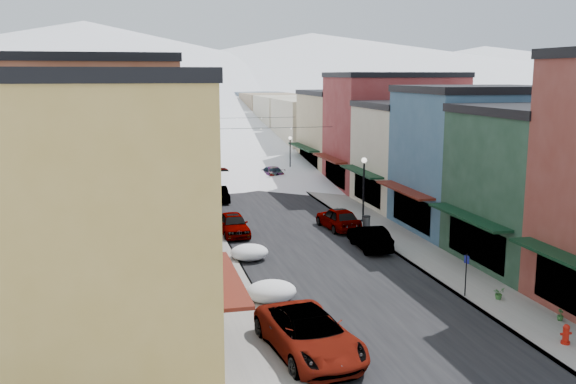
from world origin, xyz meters
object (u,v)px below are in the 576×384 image
fire_hydrant (566,335)px  trash_can (366,222)px  car_silver_sedan (233,224)px  car_green_sedan (370,237)px  car_white_suv (309,334)px  car_dark_hatch (220,194)px  streetlamp_near (364,181)px

fire_hydrant → trash_can: bearing=92.7°
car_silver_sedan → car_green_sedan: size_ratio=0.99×
car_green_sedan → fire_hydrant: size_ratio=5.52×
car_white_suv → car_silver_sedan: car_white_suv is taller
car_silver_sedan → fire_hydrant: 24.64m
car_dark_hatch → car_green_sedan: 19.61m
car_dark_hatch → streetlamp_near: (9.64, -10.97, 2.60)m
streetlamp_near → car_green_sedan: bearing=-106.8°
fire_hydrant → streetlamp_near: (-0.37, 23.59, 2.72)m
streetlamp_near → car_silver_sedan: bearing=-172.4°
car_dark_hatch → fire_hydrant: size_ratio=4.73×
car_white_suv → trash_can: size_ratio=6.65×
car_dark_hatch → streetlamp_near: size_ratio=0.82×
fire_hydrant → car_white_suv: bearing=170.6°
car_dark_hatch → streetlamp_near: 14.84m
car_silver_sedan → fire_hydrant: size_ratio=5.45×
fire_hydrant → streetlamp_near: size_ratio=0.17×
car_dark_hatch → fire_hydrant: bearing=-74.6°
car_white_suv → fire_hydrant: (10.65, -1.77, -0.35)m
car_white_suv → streetlamp_near: size_ratio=1.31×
car_dark_hatch → car_green_sedan: size_ratio=0.86×
car_dark_hatch → trash_can: (9.03, -13.38, -0.02)m
car_dark_hatch → car_white_suv: bearing=-91.9°
car_silver_sedan → streetlamp_near: size_ratio=0.95×
fire_hydrant → car_green_sedan: bearing=98.8°
car_green_sedan → fire_hydrant: bearing=100.0°
car_dark_hatch → streetlamp_near: streetlamp_near is taller
car_green_sedan → trash_can: bearing=-106.7°
car_green_sedan → trash_can: (1.54, 4.75, -0.14)m
car_silver_sedan → car_green_sedan: car_silver_sedan is taller
trash_can → streetlamp_near: streetlamp_near is taller
streetlamp_near → fire_hydrant: bearing=-89.1°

